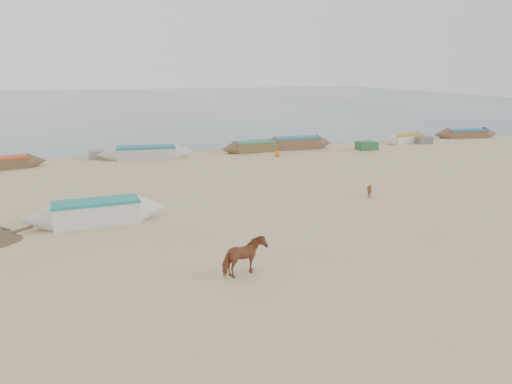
% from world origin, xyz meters
% --- Properties ---
extents(ground, '(140.00, 140.00, 0.00)m').
position_xyz_m(ground, '(0.00, 0.00, 0.00)').
color(ground, tan).
rests_on(ground, ground).
extents(sea, '(160.00, 160.00, 0.00)m').
position_xyz_m(sea, '(0.00, 82.00, 0.01)').
color(sea, slate).
rests_on(sea, ground).
extents(cow_adult, '(1.61, 1.15, 1.24)m').
position_xyz_m(cow_adult, '(-2.45, -2.43, 0.62)').
color(cow_adult, brown).
rests_on(cow_adult, ground).
extents(calf_front, '(0.85, 0.81, 0.74)m').
position_xyz_m(calf_front, '(6.31, 4.92, 0.37)').
color(calf_front, brown).
rests_on(calf_front, ground).
extents(near_canoe, '(6.01, 1.72, 1.01)m').
position_xyz_m(near_canoe, '(-6.84, 4.59, 0.51)').
color(near_canoe, silver).
rests_on(near_canoe, ground).
extents(waterline_canoes, '(56.70, 5.45, 0.97)m').
position_xyz_m(waterline_canoes, '(-0.26, 20.34, 0.43)').
color(waterline_canoes, brown).
rests_on(waterline_canoes, ground).
extents(beach_clutter, '(41.89, 4.07, 0.64)m').
position_xyz_m(beach_clutter, '(3.53, 19.29, 0.30)').
color(beach_clutter, '#2D6530').
rests_on(beach_clutter, ground).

